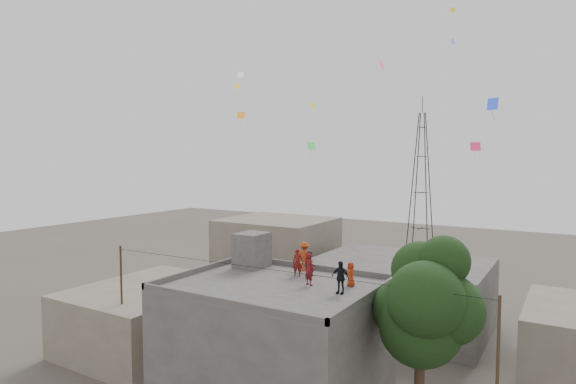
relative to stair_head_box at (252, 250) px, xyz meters
name	(u,v)px	position (x,y,z in m)	size (l,w,h in m)	color
main_building	(274,344)	(3.20, -2.60, -4.05)	(10.00, 8.00, 6.10)	#494745
parapet	(274,282)	(3.20, -2.60, -0.85)	(10.00, 8.00, 0.30)	#494745
stair_head_box	(252,250)	(0.00, 0.00, 0.00)	(1.60, 1.80, 2.00)	#494745
neighbor_west	(150,316)	(-7.80, -0.60, -5.10)	(8.00, 10.00, 4.00)	#6C6255
neighbor_north	(401,294)	(5.20, 11.40, -4.60)	(12.00, 9.00, 5.00)	#494745
neighbor_northwest	(277,258)	(-6.80, 13.40, -3.60)	(9.00, 8.00, 7.00)	#6C6255
tree	(425,305)	(10.57, -2.00, -1.00)	(4.90, 4.60, 9.10)	black
utility_line	(269,339)	(3.70, -3.85, -3.27)	(20.12, 0.62, 7.40)	black
transmission_tower	(421,185)	(-0.80, 37.40, 1.97)	(2.97, 2.97, 20.01)	black
person_red_adult	(309,269)	(4.73, -1.74, -0.19)	(0.59, 0.39, 1.63)	maroon
person_orange_child	(351,274)	(6.57, -0.84, -0.40)	(0.59, 0.38, 1.21)	#AB3113
person_dark_child	(310,264)	(3.94, -0.25, -0.32)	(0.66, 0.51, 1.36)	black
person_dark_adult	(340,277)	(6.68, -2.31, -0.23)	(0.90, 0.37, 1.54)	black
person_orange_adult	(305,256)	(3.04, 0.80, -0.18)	(1.06, 0.61, 1.64)	#BC3D15
person_red_child	(298,263)	(3.34, -0.50, -0.26)	(0.54, 0.35, 1.47)	maroon
kites	(339,85)	(3.08, 5.03, 9.84)	(21.17, 17.57, 10.38)	orange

